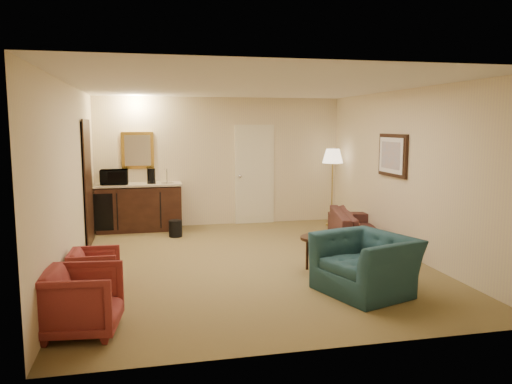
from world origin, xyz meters
TOP-DOWN VIEW (x-y plane):
  - ground at (0.00, 0.00)m, footprint 6.00×6.00m
  - room_walls at (-0.10, 0.77)m, footprint 5.02×6.01m
  - wetbar_cabinet at (-1.65, 2.72)m, footprint 1.64×0.58m
  - sofa at (2.00, 0.63)m, footprint 1.05×2.10m
  - teal_armchair at (1.09, -1.62)m, footprint 1.03×1.27m
  - rose_chair_near at (-2.15, -0.87)m, footprint 0.55×0.59m
  - rose_chair_far at (-2.15, -2.15)m, footprint 0.74×0.78m
  - coffee_table at (1.00, -0.70)m, footprint 0.92×0.64m
  - floor_lamp at (2.20, 2.40)m, footprint 0.55×0.55m
  - waste_bin at (-1.00, 2.00)m, footprint 0.30×0.30m
  - microwave at (-2.10, 2.68)m, footprint 0.51×0.28m
  - coffee_maker at (-1.40, 2.67)m, footprint 0.17×0.17m

SIDE VIEW (x-z plane):
  - ground at x=0.00m, z-range 0.00..0.00m
  - waste_bin at x=-1.00m, z-range 0.00..0.31m
  - coffee_table at x=1.00m, z-range 0.00..0.51m
  - rose_chair_near at x=-2.15m, z-range 0.00..0.59m
  - rose_chair_far at x=-2.15m, z-range 0.00..0.73m
  - sofa at x=2.00m, z-range 0.00..0.79m
  - wetbar_cabinet at x=-1.65m, z-range 0.00..0.92m
  - teal_armchair at x=1.09m, z-range 0.00..0.96m
  - floor_lamp at x=2.20m, z-range 0.00..1.57m
  - coffee_maker at x=-1.40m, z-range 0.92..1.22m
  - microwave at x=-2.10m, z-range 0.92..1.27m
  - room_walls at x=-0.10m, z-range 0.41..3.02m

